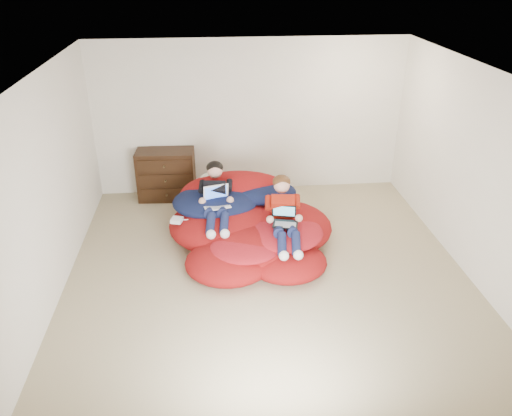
{
  "coord_description": "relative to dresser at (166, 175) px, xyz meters",
  "views": [
    {
      "loc": [
        -0.65,
        -5.3,
        3.63
      ],
      "look_at": [
        -0.1,
        0.37,
        0.7
      ],
      "focal_mm": 35.0,
      "sensor_mm": 36.0,
      "label": 1
    }
  ],
  "objects": [
    {
      "name": "laptop_white",
      "position": [
        0.78,
        -1.46,
        0.22
      ],
      "size": [
        0.4,
        0.37,
        0.26
      ],
      "color": "white",
      "rests_on": "older_boy"
    },
    {
      "name": "beanbag_pile",
      "position": [
        1.2,
        -1.54,
        -0.15
      ],
      "size": [
        2.28,
        2.27,
        0.84
      ],
      "color": "maroon",
      "rests_on": "ground"
    },
    {
      "name": "dresser",
      "position": [
        0.0,
        0.0,
        0.0
      ],
      "size": [
        0.94,
        0.54,
        0.82
      ],
      "color": "black",
      "rests_on": "ground"
    },
    {
      "name": "room_shell",
      "position": [
        1.39,
        -2.25,
        -0.19
      ],
      "size": [
        5.1,
        5.1,
        2.77
      ],
      "color": "tan",
      "rests_on": "ground"
    },
    {
      "name": "cream_pillow",
      "position": [
        0.73,
        -0.8,
        0.21
      ],
      "size": [
        0.41,
        0.26,
        0.26
      ],
      "primitive_type": "ellipsoid",
      "color": "silver",
      "rests_on": "beanbag_pile"
    },
    {
      "name": "laptop_black",
      "position": [
        1.65,
        -1.95,
        0.15
      ],
      "size": [
        0.36,
        0.38,
        0.22
      ],
      "color": "black",
      "rests_on": "younger_boy"
    },
    {
      "name": "power_adapter",
      "position": [
        0.24,
        -1.59,
        0.01
      ],
      "size": [
        0.18,
        0.18,
        0.05
      ],
      "primitive_type": "cube",
      "rotation": [
        0.0,
        0.0,
        -0.29
      ],
      "color": "white",
      "rests_on": "beanbag_pile"
    },
    {
      "name": "older_boy",
      "position": [
        0.78,
        -1.35,
        0.25
      ],
      "size": [
        0.36,
        1.17,
        0.67
      ],
      "color": "black",
      "rests_on": "beanbag_pile"
    },
    {
      "name": "younger_boy",
      "position": [
        1.65,
        -1.88,
        0.22
      ],
      "size": [
        0.36,
        1.1,
        0.72
      ],
      "color": "#A61F0E",
      "rests_on": "beanbag_pile"
    }
  ]
}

